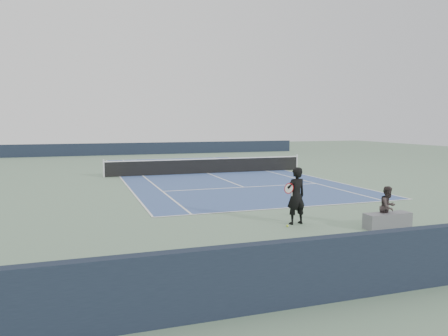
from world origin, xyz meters
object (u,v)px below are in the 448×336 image
object	(u,v)px
tennis_net	(207,166)
tennis_ball	(287,226)
spectator_bench	(388,213)
tennis_player	(296,196)

from	to	relation	value
tennis_net	tennis_ball	world-z (taller)	tennis_net
spectator_bench	tennis_ball	bearing A→B (deg)	158.22
tennis_ball	spectator_bench	size ratio (longest dim) A/B	0.05
tennis_net	tennis_ball	distance (m)	14.68
tennis_ball	tennis_player	bearing A→B (deg)	32.95
tennis_ball	spectator_bench	world-z (taller)	spectator_bench
tennis_ball	spectator_bench	bearing A→B (deg)	-21.78
spectator_bench	tennis_net	bearing A→B (deg)	94.03
tennis_player	tennis_net	bearing A→B (deg)	84.78
tennis_player	spectator_bench	world-z (taller)	tennis_player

